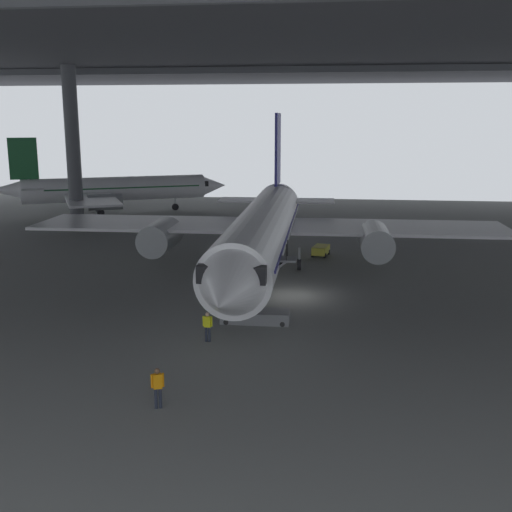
% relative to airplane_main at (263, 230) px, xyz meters
% --- Properties ---
extents(ground_plane, '(110.00, 110.00, 0.00)m').
position_rel_airplane_main_xyz_m(ground_plane, '(2.47, -5.20, -3.62)').
color(ground_plane, slate).
extents(hangar_structure, '(121.00, 99.00, 18.80)m').
position_rel_airplane_main_xyz_m(hangar_structure, '(2.40, 8.57, 14.55)').
color(hangar_structure, '#4C4F54').
rests_on(hangar_structure, ground_plane).
extents(airplane_main, '(38.44, 39.99, 12.39)m').
position_rel_airplane_main_xyz_m(airplane_main, '(0.00, 0.00, 0.00)').
color(airplane_main, white).
rests_on(airplane_main, ground_plane).
extents(boarding_stairs, '(4.41, 1.57, 4.85)m').
position_rel_airplane_main_xyz_m(boarding_stairs, '(0.84, -11.05, -2.88)').
color(boarding_stairs, slate).
rests_on(boarding_stairs, ground_plane).
extents(crew_worker_near_nose, '(0.51, 0.34, 1.76)m').
position_rel_airplane_main_xyz_m(crew_worker_near_nose, '(-1.80, -22.75, -2.61)').
color(crew_worker_near_nose, '#232838').
rests_on(crew_worker_near_nose, ground_plane).
extents(crew_worker_by_stairs, '(0.55, 0.26, 1.64)m').
position_rel_airplane_main_xyz_m(crew_worker_by_stairs, '(-1.36, -14.67, -2.69)').
color(crew_worker_by_stairs, '#232838').
rests_on(crew_worker_by_stairs, ground_plane).
extents(airplane_distant, '(28.18, 28.33, 9.72)m').
position_rel_airplane_main_xyz_m(airplane_distant, '(-23.22, 30.95, -0.50)').
color(airplane_distant, white).
rests_on(airplane_distant, ground_plane).
extents(baggage_tug, '(1.65, 2.39, 0.90)m').
position_rel_airplane_main_xyz_m(baggage_tug, '(4.20, 8.00, -3.10)').
color(baggage_tug, yellow).
rests_on(baggage_tug, ground_plane).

